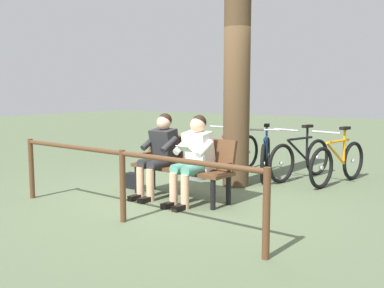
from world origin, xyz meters
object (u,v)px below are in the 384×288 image
(person_reading, at_px, (194,155))
(bicycle_black, at_px, (300,159))
(bicycle_purple, at_px, (338,162))
(person_companion, at_px, (160,151))
(bicycle_red, at_px, (234,153))
(litter_bin, at_px, (197,155))
(tree_trunk, at_px, (237,71))
(bench, at_px, (184,163))
(handbag, at_px, (134,181))
(bicycle_silver, at_px, (266,157))

(person_reading, relative_size, bicycle_black, 0.74)
(bicycle_purple, distance_m, bicycle_black, 0.66)
(person_companion, height_order, bicycle_red, person_companion)
(litter_bin, bearing_deg, bicycle_black, -147.15)
(tree_trunk, relative_size, bicycle_black, 2.24)
(person_companion, distance_m, bicycle_red, 2.26)
(bicycle_red, bearing_deg, bicycle_purple, 97.06)
(litter_bin, xyz_separation_m, bicycle_red, (-0.24, -0.89, -0.05))
(person_companion, bearing_deg, bicycle_red, -83.38)
(person_reading, xyz_separation_m, bicycle_purple, (-1.27, -2.35, -0.31))
(person_reading, relative_size, person_companion, 1.00)
(person_reading, xyz_separation_m, tree_trunk, (0.06, -1.31, 1.16))
(bench, distance_m, bicycle_purple, 2.67)
(person_reading, bearing_deg, bench, -27.03)
(handbag, bearing_deg, bicycle_purple, -140.31)
(bench, height_order, litter_bin, bench)
(bench, distance_m, bicycle_black, 2.38)
(bicycle_purple, relative_size, bicycle_silver, 1.03)
(handbag, xyz_separation_m, bicycle_silver, (-1.33, -1.97, 0.24))
(person_reading, distance_m, litter_bin, 1.69)
(bench, bearing_deg, bicycle_purple, -119.72)
(person_reading, xyz_separation_m, bicycle_red, (0.64, -2.31, -0.31))
(bicycle_black, bearing_deg, litter_bin, -41.42)
(handbag, height_order, bicycle_black, bicycle_black)
(person_reading, distance_m, bicycle_purple, 2.69)
(person_reading, distance_m, bicycle_silver, 2.22)
(litter_bin, xyz_separation_m, bicycle_purple, (-2.16, -0.93, -0.05))
(bench, height_order, bicycle_red, bicycle_red)
(person_companion, relative_size, bicycle_purple, 0.73)
(handbag, distance_m, bicycle_red, 2.19)
(litter_bin, bearing_deg, handbag, 71.66)
(bicycle_silver, bearing_deg, person_reading, -21.98)
(handbag, bearing_deg, person_companion, 166.23)
(handbag, relative_size, tree_trunk, 0.08)
(person_companion, bearing_deg, litter_bin, -73.07)
(bicycle_purple, xyz_separation_m, bicycle_red, (1.91, 0.04, 0.00))
(bicycle_black, relative_size, bicycle_silver, 1.02)
(person_companion, bearing_deg, bicycle_black, -111.92)
(handbag, height_order, bicycle_red, bicycle_red)
(bicycle_purple, xyz_separation_m, bicycle_black, (0.65, -0.04, 0.00))
(bench, distance_m, person_reading, 0.39)
(person_reading, distance_m, bicycle_black, 2.49)
(litter_bin, bearing_deg, bench, 115.49)
(bench, height_order, handbag, bench)
(person_reading, bearing_deg, person_companion, -0.05)
(person_companion, bearing_deg, bicycle_purple, -123.48)
(bench, distance_m, bicycle_silver, 2.03)
(bench, bearing_deg, bicycle_silver, -93.59)
(bicycle_purple, bearing_deg, bicycle_black, -80.24)
(bench, height_order, bicycle_silver, bicycle_silver)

